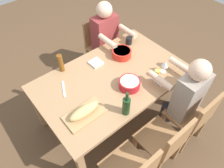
# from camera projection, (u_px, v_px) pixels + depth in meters

# --- Properties ---
(ground_plane) EXTENTS (8.00, 8.00, 0.00)m
(ground_plane) POSITION_uv_depth(u_px,v_px,m) (112.00, 114.00, 2.90)
(ground_plane) COLOR brown
(dining_table) EXTENTS (1.68, 1.05, 0.74)m
(dining_table) POSITION_uv_depth(u_px,v_px,m) (112.00, 82.00, 2.41)
(dining_table) COLOR #A87F56
(dining_table) RESTS_ON ground_plane
(chair_far_left) EXTENTS (0.40, 0.40, 0.85)m
(chair_far_left) POSITION_uv_depth(u_px,v_px,m) (194.00, 117.00, 2.31)
(chair_far_left) COLOR #9E7044
(chair_far_left) RESTS_ON ground_plane
(diner_far_left) EXTENTS (0.41, 0.53, 1.20)m
(diner_far_left) POSITION_uv_depth(u_px,v_px,m) (185.00, 95.00, 2.24)
(diner_far_left) COLOR #2D2D38
(diner_far_left) RESTS_ON ground_plane
(chair_near_left) EXTENTS (0.40, 0.40, 0.85)m
(chair_near_left) POSITION_uv_depth(u_px,v_px,m) (99.00, 44.00, 3.17)
(chair_near_left) COLOR #9E7044
(chair_near_left) RESTS_ON ground_plane
(diner_near_left) EXTENTS (0.41, 0.53, 1.20)m
(diner_near_left) POSITION_uv_depth(u_px,v_px,m) (107.00, 38.00, 2.92)
(diner_near_left) COLOR #2D2D38
(diner_near_left) RESTS_ON ground_plane
(chair_far_center) EXTENTS (0.40, 0.40, 0.85)m
(chair_far_center) POSITION_uv_depth(u_px,v_px,m) (166.00, 142.00, 2.11)
(chair_far_center) COLOR #9E7044
(chair_far_center) RESTS_ON ground_plane
(serving_bowl_pasta) EXTENTS (0.23, 0.23, 0.09)m
(serving_bowl_pasta) POSITION_uv_depth(u_px,v_px,m) (129.00, 83.00, 2.22)
(serving_bowl_pasta) COLOR #B21923
(serving_bowl_pasta) RESTS_ON dining_table
(serving_bowl_fruit) EXTENTS (0.23, 0.23, 0.09)m
(serving_bowl_fruit) POSITION_uv_depth(u_px,v_px,m) (122.00, 53.00, 2.55)
(serving_bowl_fruit) COLOR red
(serving_bowl_fruit) RESTS_ON dining_table
(cutting_board) EXTENTS (0.40, 0.22, 0.02)m
(cutting_board) POSITION_uv_depth(u_px,v_px,m) (85.00, 114.00, 2.01)
(cutting_board) COLOR tan
(cutting_board) RESTS_ON dining_table
(bread_loaf) EXTENTS (0.32, 0.11, 0.09)m
(bread_loaf) POSITION_uv_depth(u_px,v_px,m) (84.00, 111.00, 1.97)
(bread_loaf) COLOR tan
(bread_loaf) RESTS_ON cutting_board
(wine_bottle) EXTENTS (0.08, 0.08, 0.29)m
(wine_bottle) POSITION_uv_depth(u_px,v_px,m) (126.00, 106.00, 1.96)
(wine_bottle) COLOR #193819
(wine_bottle) RESTS_ON dining_table
(beer_bottle) EXTENTS (0.06, 0.06, 0.22)m
(beer_bottle) POSITION_uv_depth(u_px,v_px,m) (61.00, 63.00, 2.34)
(beer_bottle) COLOR brown
(beer_bottle) RESTS_ON dining_table
(wine_glass) EXTENTS (0.08, 0.08, 0.17)m
(wine_glass) POSITION_uv_depth(u_px,v_px,m) (165.00, 64.00, 2.32)
(wine_glass) COLOR silver
(wine_glass) RESTS_ON dining_table
(cup_far_left) EXTENTS (0.06, 0.06, 0.09)m
(cup_far_left) POSITION_uv_depth(u_px,v_px,m) (157.00, 73.00, 2.33)
(cup_far_left) COLOR gold
(cup_far_left) RESTS_ON dining_table
(fork_far_left) EXTENTS (0.02, 0.17, 0.01)m
(fork_far_left) POSITION_uv_depth(u_px,v_px,m) (156.00, 82.00, 2.30)
(fork_far_left) COLOR silver
(fork_far_left) RESTS_ON dining_table
(cup_near_left) EXTENTS (0.08, 0.08, 0.10)m
(cup_near_left) POSITION_uv_depth(u_px,v_px,m) (129.00, 41.00, 2.72)
(cup_near_left) COLOR black
(cup_near_left) RESTS_ON dining_table
(carving_knife) EXTENTS (0.12, 0.22, 0.01)m
(carving_knife) POSITION_uv_depth(u_px,v_px,m) (64.00, 89.00, 2.23)
(carving_knife) COLOR silver
(carving_knife) RESTS_ON dining_table
(napkin_stack) EXTENTS (0.15, 0.15, 0.02)m
(napkin_stack) POSITION_uv_depth(u_px,v_px,m) (96.00, 63.00, 2.49)
(napkin_stack) COLOR white
(napkin_stack) RESTS_ON dining_table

